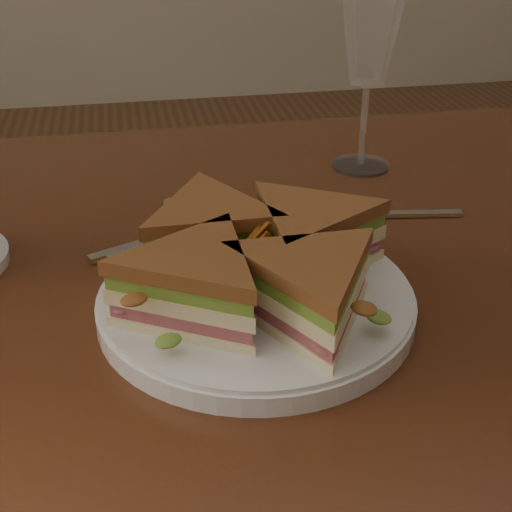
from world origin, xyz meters
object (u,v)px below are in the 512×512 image
object	(u,v)px
table	(262,367)
sandwich_wedges	(256,262)
plate	(256,302)
spoon	(326,214)
wine_glass	(370,39)
knife	(188,232)

from	to	relation	value
table	sandwich_wedges	distance (m)	0.15
plate	sandwich_wedges	distance (m)	0.04
spoon	wine_glass	size ratio (longest dim) A/B	0.90
sandwich_wedges	spoon	bearing A→B (deg)	56.39
spoon	wine_glass	world-z (taller)	wine_glass
plate	knife	world-z (taller)	plate
plate	spoon	xyz separation A→B (m)	(0.10, 0.15, -0.00)
table	knife	xyz separation A→B (m)	(-0.05, 0.09, 0.10)
plate	spoon	bearing A→B (deg)	56.39
table	wine_glass	distance (m)	0.37
knife	wine_glass	world-z (taller)	wine_glass
table	spoon	distance (m)	0.17
sandwich_wedges	spoon	distance (m)	0.19
knife	wine_glass	size ratio (longest dim) A/B	0.99
table	wine_glass	bearing A→B (deg)	54.15
sandwich_wedges	knife	world-z (taller)	sandwich_wedges
table	knife	world-z (taller)	knife
sandwich_wedges	table	bearing A→B (deg)	73.41
table	sandwich_wedges	xyz separation A→B (m)	(-0.02, -0.05, 0.14)
spoon	knife	distance (m)	0.14
wine_glass	plate	bearing A→B (deg)	-122.75
table	knife	distance (m)	0.15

